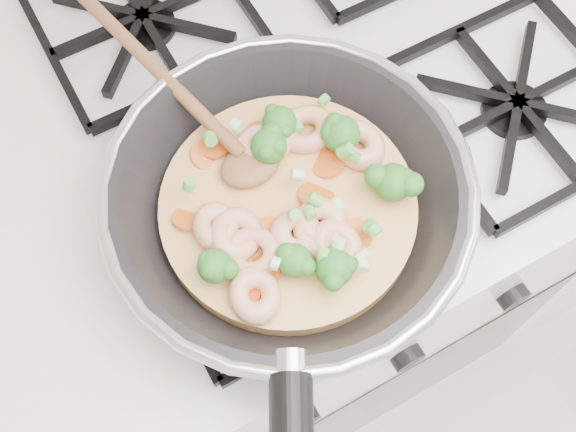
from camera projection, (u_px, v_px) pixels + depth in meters
stove at (312, 228)px, 1.19m from camera, size 0.60×0.60×0.92m
skillet at (288, 206)px, 0.65m from camera, size 0.36×0.65×0.09m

